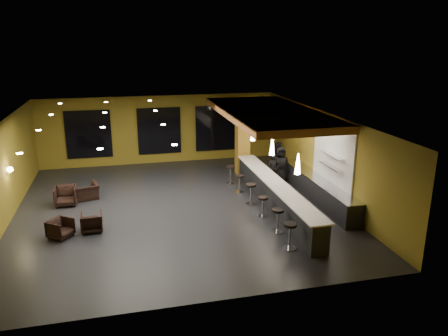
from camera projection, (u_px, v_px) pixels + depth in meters
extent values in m
cube|color=black|center=(177.00, 208.00, 16.97)|extent=(12.00, 13.00, 0.10)
cube|color=black|center=(174.00, 117.00, 15.93)|extent=(12.00, 13.00, 0.10)
cube|color=olive|center=(159.00, 130.00, 22.54)|extent=(12.00, 0.10, 3.50)
cube|color=olive|center=(212.00, 239.00, 10.35)|extent=(12.00, 0.10, 3.50)
cube|color=olive|center=(1.00, 175.00, 15.09)|extent=(0.10, 13.00, 3.50)
cube|color=olive|center=(323.00, 154.00, 17.80)|extent=(0.10, 13.00, 3.50)
cube|color=#AC6832|center=(269.00, 113.00, 17.81)|extent=(3.60, 8.00, 0.28)
cube|color=black|center=(89.00, 134.00, 21.67)|extent=(2.20, 0.06, 2.40)
cube|color=black|center=(159.00, 131.00, 22.46)|extent=(2.20, 0.06, 2.40)
cube|color=black|center=(216.00, 128.00, 23.13)|extent=(2.20, 0.06, 2.40)
cube|color=white|center=(333.00, 155.00, 16.78)|extent=(0.06, 3.20, 2.40)
cube|color=black|center=(275.00, 196.00, 16.69)|extent=(0.60, 8.00, 1.00)
cube|color=beige|center=(275.00, 183.00, 16.54)|extent=(0.78, 8.10, 0.05)
cube|color=black|center=(317.00, 189.00, 17.63)|extent=(0.70, 6.00, 0.86)
cube|color=silver|center=(318.00, 179.00, 17.50)|extent=(0.72, 6.00, 0.03)
cube|color=silver|center=(331.00, 166.00, 16.68)|extent=(0.30, 1.50, 0.03)
cube|color=silver|center=(332.00, 155.00, 16.55)|extent=(0.30, 1.50, 0.03)
cube|color=#A57625|center=(243.00, 138.00, 20.62)|extent=(0.60, 0.60, 3.50)
sphere|color=#FFE5B2|center=(10.00, 169.00, 15.58)|extent=(0.22, 0.22, 0.22)
cone|color=white|center=(298.00, 164.00, 14.30)|extent=(0.20, 0.20, 0.70)
cone|color=white|center=(272.00, 146.00, 16.63)|extent=(0.20, 0.20, 0.70)
cone|color=white|center=(253.00, 133.00, 18.95)|extent=(0.20, 0.20, 0.70)
imported|color=black|center=(273.00, 170.00, 18.97)|extent=(0.59, 0.42, 1.54)
imported|color=black|center=(278.00, 161.00, 19.89)|extent=(0.96, 0.80, 1.79)
imported|color=black|center=(281.00, 165.00, 19.45)|extent=(0.91, 0.68, 1.70)
imported|color=black|center=(60.00, 228.00, 14.31)|extent=(0.96, 0.95, 0.63)
imported|color=black|center=(92.00, 222.00, 14.78)|extent=(0.72, 0.74, 0.66)
imported|color=black|center=(66.00, 196.00, 17.05)|extent=(0.82, 0.85, 0.76)
imported|color=black|center=(86.00, 192.00, 17.72)|extent=(1.16, 1.08, 0.63)
cylinder|color=silver|center=(289.00, 248.00, 13.61)|extent=(0.43, 0.43, 0.03)
cylinder|color=silver|center=(290.00, 237.00, 13.50)|extent=(0.08, 0.08, 0.76)
cylinder|color=black|center=(290.00, 225.00, 13.38)|extent=(0.41, 0.41, 0.09)
cylinder|color=silver|center=(277.00, 232.00, 14.77)|extent=(0.42, 0.42, 0.03)
cylinder|color=silver|center=(278.00, 222.00, 14.66)|extent=(0.07, 0.07, 0.74)
cylinder|color=black|center=(278.00, 210.00, 14.54)|extent=(0.40, 0.40, 0.08)
cylinder|color=silver|center=(262.00, 216.00, 16.06)|extent=(0.39, 0.39, 0.03)
cylinder|color=silver|center=(263.00, 207.00, 15.96)|extent=(0.07, 0.07, 0.68)
cylinder|color=black|center=(263.00, 198.00, 15.86)|extent=(0.37, 0.37, 0.08)
cylinder|color=silver|center=(251.00, 204.00, 17.23)|extent=(0.43, 0.43, 0.03)
cylinder|color=silver|center=(251.00, 195.00, 17.12)|extent=(0.07, 0.07, 0.75)
cylinder|color=black|center=(251.00, 185.00, 17.00)|extent=(0.41, 0.41, 0.09)
cylinder|color=silver|center=(240.00, 192.00, 18.57)|extent=(0.38, 0.38, 0.03)
cylinder|color=silver|center=(240.00, 184.00, 18.47)|extent=(0.07, 0.07, 0.67)
cylinder|color=black|center=(240.00, 176.00, 18.37)|extent=(0.36, 0.36, 0.08)
cylinder|color=silver|center=(230.00, 183.00, 19.69)|extent=(0.41, 0.41, 0.03)
cylinder|color=silver|center=(230.00, 175.00, 19.59)|extent=(0.07, 0.07, 0.72)
cylinder|color=black|center=(230.00, 167.00, 19.47)|extent=(0.39, 0.39, 0.08)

